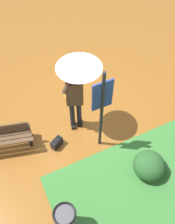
{
  "coord_description": "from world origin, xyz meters",
  "views": [
    {
      "loc": [
        -1.49,
        -3.45,
        5.16
      ],
      "look_at": [
        -0.02,
        -0.37,
        0.85
      ],
      "focal_mm": 39.51,
      "sensor_mm": 36.0,
      "label": 1
    }
  ],
  "objects_px": {
    "info_sign_post": "(102,104)",
    "park_bench": "(1,140)",
    "person_with_umbrella": "(77,79)",
    "trash_bin": "(66,220)",
    "handbag": "(57,143)"
  },
  "relations": [
    {
      "from": "park_bench",
      "to": "trash_bin",
      "type": "height_order",
      "value": "trash_bin"
    },
    {
      "from": "trash_bin",
      "to": "info_sign_post",
      "type": "bearing_deg",
      "value": 44.88
    },
    {
      "from": "info_sign_post",
      "to": "park_bench",
      "type": "distance_m",
      "value": 2.49
    },
    {
      "from": "person_with_umbrella",
      "to": "handbag",
      "type": "height_order",
      "value": "person_with_umbrella"
    },
    {
      "from": "park_bench",
      "to": "handbag",
      "type": "bearing_deg",
      "value": -21.44
    },
    {
      "from": "info_sign_post",
      "to": "trash_bin",
      "type": "bearing_deg",
      "value": -135.12
    },
    {
      "from": "info_sign_post",
      "to": "person_with_umbrella",
      "type": "bearing_deg",
      "value": 104.21
    },
    {
      "from": "handbag",
      "to": "person_with_umbrella",
      "type": "bearing_deg",
      "value": 28.02
    },
    {
      "from": "person_with_umbrella",
      "to": "park_bench",
      "type": "bearing_deg",
      "value": 178.47
    },
    {
      "from": "handbag",
      "to": "info_sign_post",
      "type": "bearing_deg",
      "value": -21.05
    },
    {
      "from": "park_bench",
      "to": "trash_bin",
      "type": "xyz_separation_m",
      "value": [
        0.68,
        -2.25,
        0.02
      ]
    },
    {
      "from": "person_with_umbrella",
      "to": "park_bench",
      "type": "height_order",
      "value": "person_with_umbrella"
    },
    {
      "from": "info_sign_post",
      "to": "handbag",
      "type": "xyz_separation_m",
      "value": [
        -0.95,
        0.37,
        -1.32
      ]
    },
    {
      "from": "park_bench",
      "to": "trash_bin",
      "type": "bearing_deg",
      "value": -73.24
    },
    {
      "from": "handbag",
      "to": "park_bench",
      "type": "height_order",
      "value": "park_bench"
    }
  ]
}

